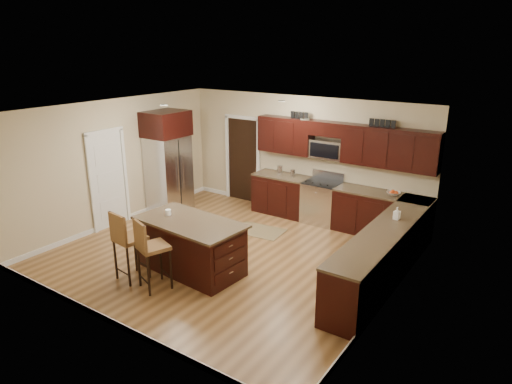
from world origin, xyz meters
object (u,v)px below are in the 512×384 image
Objects in this scene: stool_mid at (149,247)px; stool_left at (126,238)px; range at (322,202)px; refrigerator at (168,161)px; island at (191,247)px.

stool_left is at bearing -159.53° from stool_mid.
refrigerator reaches higher than range.
stool_left is 3.40m from refrigerator.
range is 0.47× the size of refrigerator.
refrigerator is at bearing 145.12° from island.
stool_mid reaches higher than range.
refrigerator reaches higher than stool_mid.
stool_left reaches higher than range.
refrigerator is (-2.45, 1.99, 0.78)m from island.
range is 0.94× the size of stool_mid.
stool_mid reaches higher than island.
stool_left reaches higher than island.
stool_mid is 0.50× the size of refrigerator.
stool_mid is (0.52, 0.00, -0.01)m from stool_left.
island is 1.67× the size of stool_mid.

